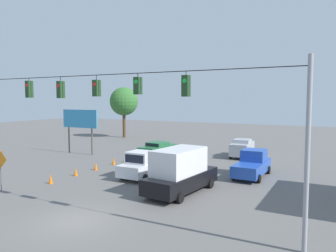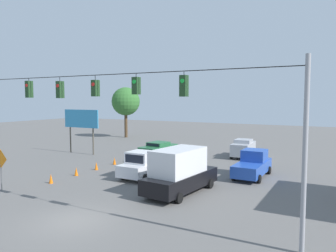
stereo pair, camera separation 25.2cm
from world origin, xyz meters
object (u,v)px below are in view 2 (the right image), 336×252
at_px(box_truck_black_crossing_near, 180,171).
at_px(traffic_cone_nearest, 51,179).
at_px(pickup_truck_white_withflow_mid, 144,165).
at_px(traffic_cone_fourth, 114,161).
at_px(sedan_green_withflow_far, 158,151).
at_px(work_zone_sign, 1,162).
at_px(roadside_billboard, 81,121).
at_px(pickup_truck_blue_oncoming_far, 253,165).
at_px(traffic_cone_second, 76,171).
at_px(traffic_cone_third, 96,166).
at_px(tree_horizon_left, 126,102).
at_px(overhead_signal_span, 95,115).
at_px(sedan_silver_oncoming_deep, 243,148).

distance_m(box_truck_black_crossing_near, traffic_cone_nearest, 9.84).
height_order(pickup_truck_white_withflow_mid, traffic_cone_fourth, pickup_truck_white_withflow_mid).
bearing_deg(pickup_truck_white_withflow_mid, sedan_green_withflow_far, -69.06).
xyz_separation_m(sedan_green_withflow_far, work_zone_sign, (3.85, 14.52, 0.99)).
bearing_deg(roadside_billboard, pickup_truck_blue_oncoming_far, 174.69).
bearing_deg(pickup_truck_white_withflow_mid, traffic_cone_fourth, -28.39).
height_order(traffic_cone_fourth, roadside_billboard, roadside_billboard).
xyz_separation_m(box_truck_black_crossing_near, pickup_truck_white_withflow_mid, (4.53, -2.69, -0.49)).
distance_m(sedan_green_withflow_far, traffic_cone_second, 9.20).
bearing_deg(traffic_cone_third, box_truck_black_crossing_near, 163.68).
bearing_deg(roadside_billboard, sedan_green_withflow_far, -178.14).
bearing_deg(tree_horizon_left, sedan_green_withflow_far, 134.68).
height_order(pickup_truck_blue_oncoming_far, pickup_truck_white_withflow_mid, same).
height_order(overhead_signal_span, traffic_cone_second, overhead_signal_span).
bearing_deg(overhead_signal_span, tree_horizon_left, -56.65).
xyz_separation_m(sedan_green_withflow_far, sedan_silver_oncoming_deep, (-6.96, -6.15, 0.01)).
bearing_deg(traffic_cone_second, sedan_silver_oncoming_deep, -122.62).
bearing_deg(sedan_green_withflow_far, sedan_silver_oncoming_deep, -138.50).
xyz_separation_m(sedan_silver_oncoming_deep, box_truck_black_crossing_near, (-0.04, 15.29, 0.45)).
relative_size(overhead_signal_span, pickup_truck_white_withflow_mid, 4.15).
height_order(traffic_cone_second, traffic_cone_fourth, same).
relative_size(overhead_signal_span, traffic_cone_third, 30.51).
bearing_deg(work_zone_sign, overhead_signal_span, -179.74).
distance_m(box_truck_black_crossing_near, pickup_truck_white_withflow_mid, 5.29).
bearing_deg(traffic_cone_second, pickup_truck_white_withflow_mid, -155.13).
relative_size(traffic_cone_second, roadside_billboard, 0.14).
bearing_deg(pickup_truck_blue_oncoming_far, work_zone_sign, 41.51).
bearing_deg(sedan_green_withflow_far, overhead_signal_span, 107.20).
distance_m(pickup_truck_white_withflow_mid, tree_horizon_left, 28.36).
relative_size(traffic_cone_nearest, tree_horizon_left, 0.09).
height_order(overhead_signal_span, sedan_silver_oncoming_deep, overhead_signal_span).
relative_size(sedan_silver_oncoming_deep, pickup_truck_white_withflow_mid, 0.87).
bearing_deg(pickup_truck_blue_oncoming_far, traffic_cone_fourth, 6.36).
distance_m(sedan_silver_oncoming_deep, roadside_billboard, 18.37).
xyz_separation_m(traffic_cone_third, work_zone_sign, (1.19, 8.21, 1.64)).
bearing_deg(pickup_truck_blue_oncoming_far, traffic_cone_second, 27.49).
bearing_deg(pickup_truck_blue_oncoming_far, roadside_billboard, -5.31).
relative_size(box_truck_black_crossing_near, pickup_truck_blue_oncoming_far, 1.21).
bearing_deg(roadside_billboard, traffic_cone_third, 140.91).
xyz_separation_m(traffic_cone_second, roadside_billboard, (7.41, -8.47, 3.38)).
relative_size(sedan_green_withflow_far, traffic_cone_third, 6.43).
height_order(traffic_cone_nearest, traffic_cone_second, same).
relative_size(sedan_green_withflow_far, traffic_cone_second, 6.43).
bearing_deg(sedan_green_withflow_far, box_truck_black_crossing_near, 127.45).
relative_size(pickup_truck_blue_oncoming_far, pickup_truck_white_withflow_mid, 1.03).
height_order(traffic_cone_second, roadside_billboard, roadside_billboard).
bearing_deg(tree_horizon_left, pickup_truck_white_withflow_mid, 128.97).
relative_size(traffic_cone_nearest, traffic_cone_third, 1.00).
height_order(pickup_truck_white_withflow_mid, traffic_cone_third, pickup_truck_white_withflow_mid).
xyz_separation_m(pickup_truck_blue_oncoming_far, traffic_cone_third, (12.73, 4.11, -0.62)).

